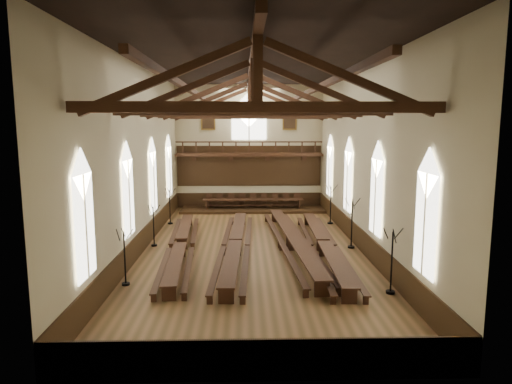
# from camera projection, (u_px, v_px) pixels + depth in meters

# --- Properties ---
(ground) EXTENTS (26.00, 26.00, 0.00)m
(ground) POSITION_uv_depth(u_px,v_px,m) (252.00, 250.00, 25.16)
(ground) COLOR brown
(ground) RESTS_ON ground
(room_walls) EXTENTS (26.00, 26.00, 26.00)m
(room_walls) POSITION_uv_depth(u_px,v_px,m) (252.00, 132.00, 24.19)
(room_walls) COLOR #BEB68F
(room_walls) RESTS_ON ground
(wainscot_band) EXTENTS (12.00, 26.00, 1.20)m
(wainscot_band) POSITION_uv_depth(u_px,v_px,m) (252.00, 239.00, 25.07)
(wainscot_band) COLOR #34220F
(wainscot_band) RESTS_ON ground
(side_windows) EXTENTS (11.85, 19.80, 4.50)m
(side_windows) POSITION_uv_depth(u_px,v_px,m) (252.00, 183.00, 24.60)
(side_windows) COLOR white
(side_windows) RESTS_ON room_walls
(end_window) EXTENTS (2.80, 0.12, 3.80)m
(end_window) POSITION_uv_depth(u_px,v_px,m) (249.00, 119.00, 36.83)
(end_window) COLOR white
(end_window) RESTS_ON room_walls
(minstrels_gallery) EXTENTS (11.80, 1.24, 3.70)m
(minstrels_gallery) POSITION_uv_depth(u_px,v_px,m) (249.00, 161.00, 37.09)
(minstrels_gallery) COLOR #3C1D13
(minstrels_gallery) RESTS_ON room_walls
(portraits) EXTENTS (7.75, 0.09, 1.45)m
(portraits) POSITION_uv_depth(u_px,v_px,m) (249.00, 121.00, 36.85)
(portraits) COLOR brown
(portraits) RESTS_ON room_walls
(roof_trusses) EXTENTS (11.70, 25.70, 2.80)m
(roof_trusses) POSITION_uv_depth(u_px,v_px,m) (252.00, 98.00, 23.93)
(roof_trusses) COLOR #3C1D13
(roof_trusses) RESTS_ON room_walls
(refectory_row_a) EXTENTS (1.87, 14.12, 0.71)m
(refectory_row_a) POSITION_uv_depth(u_px,v_px,m) (180.00, 244.00, 24.41)
(refectory_row_a) COLOR #3C1D13
(refectory_row_a) RESTS_ON ground
(refectory_row_b) EXTENTS (1.80, 14.60, 0.77)m
(refectory_row_b) POSITION_uv_depth(u_px,v_px,m) (236.00, 243.00, 24.37)
(refectory_row_b) COLOR #3C1D13
(refectory_row_b) RESTS_ON ground
(refectory_row_c) EXTENTS (2.07, 14.99, 0.80)m
(refectory_row_c) POSITION_uv_depth(u_px,v_px,m) (292.00, 239.00, 25.21)
(refectory_row_c) COLOR #3C1D13
(refectory_row_c) RESTS_ON ground
(refectory_row_d) EXTENTS (1.74, 14.51, 0.76)m
(refectory_row_d) POSITION_uv_depth(u_px,v_px,m) (324.00, 244.00, 24.31)
(refectory_row_d) COLOR #3C1D13
(refectory_row_d) RESTS_ON ground
(dais) EXTENTS (11.40, 2.87, 0.19)m
(dais) POSITION_uv_depth(u_px,v_px,m) (253.00, 209.00, 36.42)
(dais) COLOR #34220F
(dais) RESTS_ON ground
(high_table) EXTENTS (8.00, 0.99, 0.75)m
(high_table) POSITION_uv_depth(u_px,v_px,m) (253.00, 200.00, 36.31)
(high_table) COLOR #3C1D13
(high_table) RESTS_ON dais
(high_chairs) EXTENTS (7.74, 0.55, 1.10)m
(high_chairs) POSITION_uv_depth(u_px,v_px,m) (253.00, 199.00, 37.09)
(high_chairs) COLOR #3C1D13
(high_chairs) RESTS_ON dais
(candelabrum_left_near) EXTENTS (0.73, 0.75, 2.50)m
(candelabrum_left_near) POSITION_uv_depth(u_px,v_px,m) (125.00, 268.00, 19.54)
(candelabrum_left_near) COLOR black
(candelabrum_left_near) RESTS_ON ground
(candelabrum_left_mid) EXTENTS (0.69, 0.73, 2.40)m
(candelabrum_left_mid) POSITION_uv_depth(u_px,v_px,m) (154.00, 233.00, 25.80)
(candelabrum_left_mid) COLOR black
(candelabrum_left_mid) RESTS_ON ground
(candelabrum_left_far) EXTENTS (0.71, 0.77, 2.53)m
(candelabrum_left_far) POSITION_uv_depth(u_px,v_px,m) (170.00, 213.00, 31.47)
(candelabrum_left_far) COLOR black
(candelabrum_left_far) RESTS_ON ground
(candelabrum_right_near) EXTENTS (0.83, 0.78, 2.74)m
(candelabrum_right_near) POSITION_uv_depth(u_px,v_px,m) (391.00, 274.00, 18.57)
(candelabrum_right_near) COLOR black
(candelabrum_right_near) RESTS_ON ground
(candelabrum_right_mid) EXTENTS (0.86, 0.79, 2.83)m
(candelabrum_right_mid) POSITION_uv_depth(u_px,v_px,m) (352.00, 233.00, 25.38)
(candelabrum_right_mid) COLOR black
(candelabrum_right_mid) RESTS_ON ground
(candelabrum_right_far) EXTENTS (0.80, 0.82, 2.75)m
(candelabrum_right_far) POSITION_uv_depth(u_px,v_px,m) (330.00, 212.00, 31.53)
(candelabrum_right_far) COLOR black
(candelabrum_right_far) RESTS_ON ground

